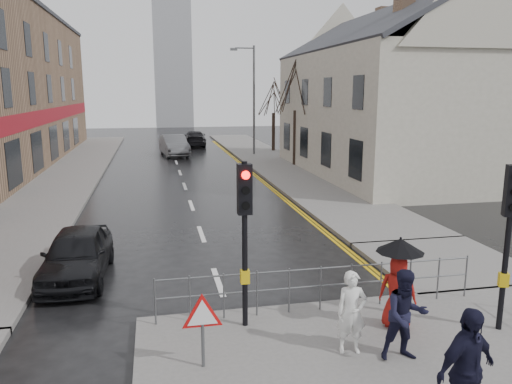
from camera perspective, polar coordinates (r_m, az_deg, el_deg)
name	(u,v)px	position (r m, az deg, el deg)	size (l,w,h in m)	color
ground	(237,337)	(10.48, -2.16, -16.19)	(120.00, 120.00, 0.00)	black
left_pavement	(72,170)	(32.90, -20.27, 2.39)	(4.00, 44.00, 0.14)	#605E5B
right_pavement	(269,160)	(35.41, 1.53, 3.70)	(4.00, 40.00, 0.14)	#605E5B
pavement_bridge_right	(445,262)	(15.33, 20.75, -7.53)	(4.00, 4.20, 0.14)	#605E5B
building_right_cream	(390,92)	(30.33, 15.07, 10.94)	(9.00, 16.40, 10.10)	beige
church_tower	(173,60)	(71.34, -9.52, 14.65)	(5.00, 5.00, 18.00)	#919499
traffic_signal_near_left	(245,216)	(9.81, -1.30, -2.73)	(0.28, 0.27, 3.40)	black
traffic_signal_near_right	(510,218)	(10.83, 27.03, -2.65)	(0.34, 0.33, 3.40)	black
guard_railing_front	(321,278)	(11.10, 7.41, -9.77)	(7.14, 0.04, 1.00)	#595B5E
warning_sign	(202,318)	(8.85, -6.15, -14.18)	(0.80, 0.07, 1.35)	#595B5E
street_lamp	(252,93)	(37.87, -0.50, 11.24)	(1.83, 0.25, 8.00)	#595B5E
tree_near	(296,87)	(32.44, 4.57, 11.93)	(2.40, 2.40, 6.58)	#32241C
tree_far	(274,97)	(40.30, 2.03, 10.85)	(2.40, 2.40, 5.64)	#32241C
pedestrian_a	(352,312)	(9.49, 10.86, -13.36)	(0.56, 0.37, 1.55)	white
pedestrian_b	(406,315)	(9.45, 16.73, -13.35)	(0.81, 0.63, 1.67)	black
pedestrian_with_umbrella	(398,277)	(10.52, 15.97, -9.31)	(0.96, 0.96, 1.87)	maroon
pedestrian_d	(466,371)	(7.88, 22.87, -18.35)	(1.08, 0.45, 1.85)	black
car_parked	(77,254)	(13.97, -19.78, -6.71)	(1.57, 3.91, 1.33)	black
car_mid	(174,146)	(38.57, -9.34, 5.27)	(1.67, 4.79, 1.58)	#505256
car_far	(195,138)	(45.25, -6.99, 6.09)	(1.91, 4.70, 1.36)	black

